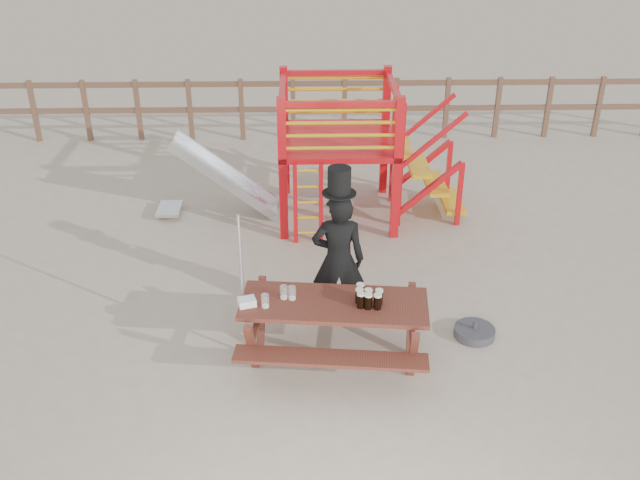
{
  "coord_description": "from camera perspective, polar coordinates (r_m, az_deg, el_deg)",
  "views": [
    {
      "loc": [
        -0.31,
        -6.43,
        4.87
      ],
      "look_at": [
        -0.13,
        0.8,
        1.01
      ],
      "focal_mm": 40.0,
      "sensor_mm": 36.0,
      "label": 1
    }
  ],
  "objects": [
    {
      "name": "ground",
      "position": [
        8.07,
        1.07,
        -9.05
      ],
      "size": [
        60.0,
        60.0,
        0.0
      ],
      "primitive_type": "plane",
      "color": "tan",
      "rests_on": "ground"
    },
    {
      "name": "parasol_base",
      "position": [
        8.49,
        12.25,
        -7.21
      ],
      "size": [
        0.47,
        0.47,
        0.2
      ],
      "color": "#36373B",
      "rests_on": "ground"
    },
    {
      "name": "stout_pints",
      "position": [
        7.46,
        3.83,
        -4.61
      ],
      "size": [
        0.29,
        0.29,
        0.17
      ],
      "color": "black",
      "rests_on": "picnic_table"
    },
    {
      "name": "paper_bag",
      "position": [
        7.49,
        -5.87,
        -4.95
      ],
      "size": [
        0.21,
        0.18,
        0.08
      ],
      "primitive_type": "cube",
      "rotation": [
        0.0,
        0.0,
        0.28
      ],
      "color": "white",
      "rests_on": "picnic_table"
    },
    {
      "name": "playground_fort",
      "position": [
        10.71,
        1.0,
        7.31
      ],
      "size": [
        4.71,
        1.84,
        2.1
      ],
      "color": "red",
      "rests_on": "ground"
    },
    {
      "name": "metal_pole",
      "position": [
        7.63,
        -6.23,
        -3.83
      ],
      "size": [
        0.04,
        0.04,
        1.72
      ],
      "primitive_type": "cylinder",
      "color": "#B2B2B7",
      "rests_on": "ground"
    },
    {
      "name": "back_fence",
      "position": [
        14.05,
        -0.1,
        10.96
      ],
      "size": [
        15.09,
        0.09,
        1.2
      ],
      "color": "brown",
      "rests_on": "ground"
    },
    {
      "name": "man_with_hat",
      "position": [
        8.12,
        1.47,
        -1.33
      ],
      "size": [
        0.62,
        0.41,
        1.97
      ],
      "rotation": [
        0.0,
        0.0,
        3.12
      ],
      "color": "black",
      "rests_on": "ground"
    },
    {
      "name": "empty_glasses",
      "position": [
        7.51,
        -3.19,
        -4.48
      ],
      "size": [
        0.36,
        0.25,
        0.15
      ],
      "color": "silver",
      "rests_on": "picnic_table"
    },
    {
      "name": "picnic_table",
      "position": [
        7.68,
        1.11,
        -6.76
      ],
      "size": [
        2.1,
        1.56,
        0.76
      ],
      "rotation": [
        0.0,
        0.0,
        -0.1
      ],
      "color": "maroon",
      "rests_on": "ground"
    }
  ]
}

